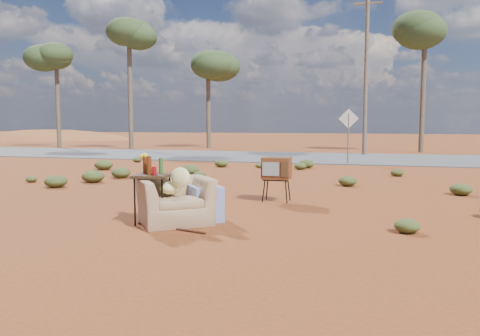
# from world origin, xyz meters

# --- Properties ---
(ground) EXTENTS (140.00, 140.00, 0.00)m
(ground) POSITION_xyz_m (0.00, 0.00, 0.00)
(ground) COLOR brown
(ground) RESTS_ON ground
(highway) EXTENTS (140.00, 7.00, 0.04)m
(highway) POSITION_xyz_m (0.00, 15.00, 0.02)
(highway) COLOR #565659
(highway) RESTS_ON ground
(dirt_mound) EXTENTS (26.00, 18.00, 2.00)m
(dirt_mound) POSITION_xyz_m (-30.00, 34.00, 0.00)
(dirt_mound) COLOR #995725
(dirt_mound) RESTS_ON ground
(armchair) EXTENTS (1.44, 1.48, 0.99)m
(armchair) POSITION_xyz_m (-0.49, -0.03, 0.46)
(armchair) COLOR #9C7855
(armchair) RESTS_ON ground
(tv_unit) EXTENTS (0.58, 0.48, 0.91)m
(tv_unit) POSITION_xyz_m (0.59, 2.43, 0.68)
(tv_unit) COLOR black
(tv_unit) RESTS_ON ground
(side_table) EXTENTS (0.63, 0.63, 1.11)m
(side_table) POSITION_xyz_m (-0.93, -0.18, 0.82)
(side_table) COLOR #322012
(side_table) RESTS_ON ground
(rusty_bar) EXTENTS (1.28, 0.39, 0.04)m
(rusty_bar) POSITION_xyz_m (-0.45, -0.51, 0.02)
(rusty_bar) COLOR #4A2413
(rusty_bar) RESTS_ON ground
(road_sign) EXTENTS (0.78, 0.06, 2.19)m
(road_sign) POSITION_xyz_m (1.50, 12.00, 1.50)
(road_sign) COLOR brown
(road_sign) RESTS_ON ground
(eucalyptus_far_left) EXTENTS (3.20, 3.20, 7.10)m
(eucalyptus_far_left) POSITION_xyz_m (-18.00, 20.00, 5.94)
(eucalyptus_far_left) COLOR brown
(eucalyptus_far_left) RESTS_ON ground
(eucalyptus_left) EXTENTS (3.20, 3.20, 8.10)m
(eucalyptus_left) POSITION_xyz_m (-12.00, 19.00, 6.92)
(eucalyptus_left) COLOR brown
(eucalyptus_left) RESTS_ON ground
(eucalyptus_near_left) EXTENTS (3.20, 3.20, 6.60)m
(eucalyptus_near_left) POSITION_xyz_m (-8.00, 22.00, 5.45)
(eucalyptus_near_left) COLOR brown
(eucalyptus_near_left) RESTS_ON ground
(eucalyptus_center) EXTENTS (3.20, 3.20, 7.60)m
(eucalyptus_center) POSITION_xyz_m (5.00, 21.00, 6.43)
(eucalyptus_center) COLOR brown
(eucalyptus_center) RESTS_ON ground
(utility_pole_center) EXTENTS (1.40, 0.20, 8.00)m
(utility_pole_center) POSITION_xyz_m (2.00, 17.50, 4.15)
(utility_pole_center) COLOR brown
(utility_pole_center) RESTS_ON ground
(scrub_patch) EXTENTS (17.49, 8.07, 0.33)m
(scrub_patch) POSITION_xyz_m (-0.82, 4.41, 0.14)
(scrub_patch) COLOR #455023
(scrub_patch) RESTS_ON ground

